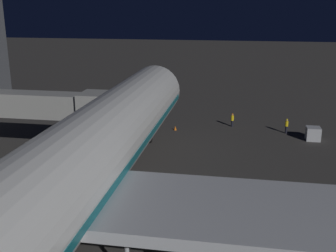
{
  "coord_description": "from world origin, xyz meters",
  "views": [
    {
      "loc": [
        -10.14,
        32.22,
        15.67
      ],
      "look_at": [
        -3.0,
        -8.38,
        3.5
      ],
      "focal_mm": 44.0,
      "sensor_mm": 36.0,
      "label": 1
    }
  ],
  "objects": [
    {
      "name": "ground_crew_near_nose_gear",
      "position": [
        -16.27,
        -19.42,
        1.05
      ],
      "size": [
        0.4,
        0.4,
        1.9
      ],
      "color": "black",
      "rests_on": "ground_plane"
    },
    {
      "name": "ground_plane",
      "position": [
        0.0,
        0.0,
        0.0
      ],
      "size": [
        320.0,
        320.0,
        0.0
      ],
      "primitive_type": "plane",
      "color": "#383533"
    },
    {
      "name": "airliner_at_gate",
      "position": [
        0.0,
        10.57,
        5.49
      ],
      "size": [
        53.34,
        60.6,
        18.07
      ],
      "color": "silver",
      "rests_on": "ground_plane"
    },
    {
      "name": "jet_bridge",
      "position": [
        12.32,
        -6.7,
        5.6
      ],
      "size": [
        23.07,
        3.4,
        7.13
      ],
      "color": "#9E9E99",
      "rests_on": "ground_plane"
    },
    {
      "name": "ground_crew_marshaller_fwd",
      "position": [
        -9.44,
        -21.32,
        1.0
      ],
      "size": [
        0.4,
        0.4,
        1.82
      ],
      "color": "black",
      "rests_on": "ground_plane"
    },
    {
      "name": "baggage_container_mid_row",
      "position": [
        -19.17,
        -17.19,
        0.8
      ],
      "size": [
        1.63,
        1.61,
        1.61
      ],
      "primitive_type": "cube",
      "color": "#B7BABF",
      "rests_on": "ground_plane"
    },
    {
      "name": "traffic_cone_nose_port",
      "position": [
        -2.2,
        -18.38,
        0.28
      ],
      "size": [
        0.36,
        0.36,
        0.55
      ],
      "primitive_type": "cone",
      "color": "orange",
      "rests_on": "ground_plane"
    },
    {
      "name": "traffic_cone_nose_starboard",
      "position": [
        2.2,
        -18.38,
        0.28
      ],
      "size": [
        0.36,
        0.36,
        0.55
      ],
      "primitive_type": "cone",
      "color": "orange",
      "rests_on": "ground_plane"
    }
  ]
}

